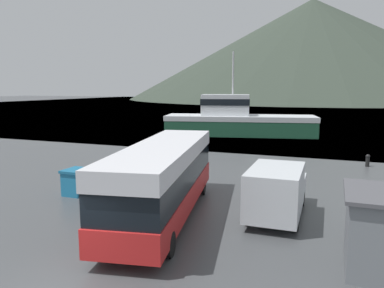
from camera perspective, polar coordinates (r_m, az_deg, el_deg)
water_surface at (r=151.89m, az=18.44°, el=6.01°), size 240.00×240.00×0.00m
hill_backdrop at (r=207.35m, az=17.71°, el=13.56°), size 186.08×186.08×50.15m
tour_bus at (r=16.66m, az=-4.29°, el=-4.96°), size 4.66×11.40×3.29m
delivery_van at (r=17.20m, az=12.81°, el=-6.82°), size 2.27×5.56×2.33m
fishing_boat at (r=45.85m, az=6.88°, el=3.67°), size 18.58×8.87×9.97m
storage_bin at (r=21.25m, az=-17.20°, el=-5.50°), size 1.17×1.39×1.40m
small_boat at (r=62.97m, az=0.20°, el=3.84°), size 6.43×5.52×1.03m
mooring_bollard at (r=30.28m, az=25.19°, el=-2.21°), size 0.32×0.32×0.91m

